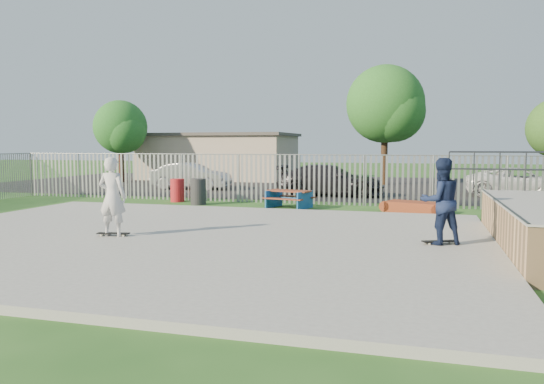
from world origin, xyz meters
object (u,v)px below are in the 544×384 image
(skater_navy, at_px, (441,201))
(car_dark, at_px, (330,180))
(tree_mid, at_px, (385,104))
(skater_white, at_px, (112,197))
(car_white, at_px, (520,182))
(trash_bin_red, at_px, (177,190))
(tree_left, at_px, (120,127))
(car_silver, at_px, (191,176))
(funbox, at_px, (415,207))
(trash_bin_grey, at_px, (198,192))
(picnic_table, at_px, (289,199))

(skater_navy, bearing_deg, car_dark, -93.99)
(tree_mid, distance_m, skater_white, 21.96)
(car_white, distance_m, skater_white, 19.16)
(trash_bin_red, distance_m, tree_left, 13.49)
(car_silver, relative_size, tree_left, 0.82)
(funbox, distance_m, trash_bin_grey, 8.42)
(picnic_table, distance_m, tree_mid, 13.98)
(car_white, bearing_deg, funbox, 149.24)
(picnic_table, distance_m, skater_navy, 8.77)
(trash_bin_red, relative_size, tree_left, 0.18)
(skater_white, bearing_deg, car_white, -128.94)
(tree_mid, bearing_deg, trash_bin_red, -122.51)
(trash_bin_red, distance_m, car_silver, 6.19)
(car_white, height_order, skater_white, skater_white)
(trash_bin_grey, distance_m, skater_white, 8.32)
(car_dark, bearing_deg, trash_bin_grey, 137.53)
(car_dark, bearing_deg, picnic_table, 171.87)
(car_dark, distance_m, car_white, 8.73)
(tree_mid, height_order, skater_navy, tree_mid)
(trash_bin_red, xyz_separation_m, car_white, (14.27, 6.26, 0.20))
(tree_left, bearing_deg, tree_mid, 7.85)
(car_silver, xyz_separation_m, skater_white, (4.66, -14.79, 0.40))
(car_silver, relative_size, tree_mid, 0.60)
(car_dark, relative_size, car_white, 1.05)
(picnic_table, xyz_separation_m, trash_bin_red, (-5.09, 0.90, 0.14))
(skater_navy, height_order, skater_white, same)
(picnic_table, relative_size, trash_bin_grey, 1.82)
(car_white, relative_size, tree_mid, 0.67)
(trash_bin_grey, relative_size, skater_white, 0.53)
(funbox, xyz_separation_m, car_white, (4.57, 7.28, 0.49))
(tree_mid, bearing_deg, funbox, -81.35)
(picnic_table, relative_size, tree_mid, 0.27)
(funbox, height_order, car_dark, car_dark)
(funbox, relative_size, tree_mid, 0.30)
(funbox, height_order, trash_bin_grey, trash_bin_grey)
(trash_bin_red, height_order, tree_mid, tree_mid)
(tree_left, xyz_separation_m, tree_mid, (16.44, 2.27, 1.27))
(trash_bin_red, bearing_deg, tree_left, 131.64)
(trash_bin_red, distance_m, car_dark, 7.16)
(car_dark, distance_m, tree_left, 15.80)
(trash_bin_grey, relative_size, tree_left, 0.20)
(funbox, height_order, tree_left, tree_left)
(picnic_table, bearing_deg, tree_mid, 92.89)
(trash_bin_grey, height_order, car_silver, car_silver)
(trash_bin_red, xyz_separation_m, car_silver, (-2.03, 5.84, 0.24))
(car_dark, relative_size, tree_left, 0.95)
(car_white, bearing_deg, skater_white, 143.92)
(trash_bin_red, xyz_separation_m, trash_bin_grey, (1.29, -0.77, 0.04))
(picnic_table, relative_size, funbox, 0.89)
(tree_mid, distance_m, skater_navy, 20.47)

